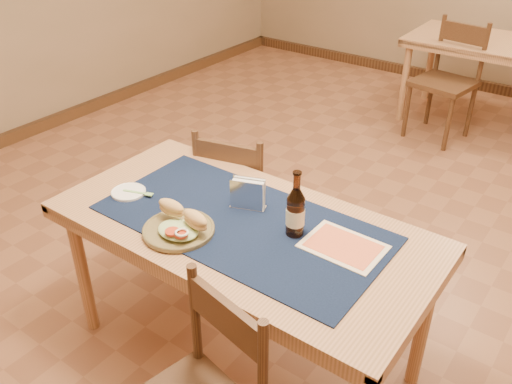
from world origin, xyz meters
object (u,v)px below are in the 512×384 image
Objects in this scene: back_table at (507,53)px; beer_bottle at (295,212)px; napkin_holder at (248,195)px; sandwich_plate at (180,226)px; chair_main_far at (240,196)px; main_table at (242,239)px.

beer_bottle is (0.03, -3.33, 0.19)m from back_table.
back_table is at bearing 85.86° from napkin_holder.
sandwich_plate reaches higher than back_table.
chair_main_far is at bearing 143.92° from beer_bottle.
napkin_holder reaches higher than back_table.
back_table is at bearing 77.83° from chair_main_far.
chair_main_far is at bearing 128.75° from main_table.
napkin_holder reaches higher than sandwich_plate.
beer_bottle reaches higher than chair_main_far.
main_table and back_table have the same top height.
napkin_holder is (0.38, -0.43, 0.36)m from chair_main_far.
sandwich_plate is 0.46m from beer_bottle.
chair_main_far is (-0.43, 0.53, -0.21)m from main_table.
back_table is 5.62× the size of sandwich_plate.
sandwich_plate is at bearing -126.69° from main_table.
main_table is at bearing -164.87° from beer_bottle.
beer_bottle is 1.73× the size of napkin_holder.
main_table is at bearing 53.31° from sandwich_plate.
back_table is 10.02× the size of napkin_holder.
beer_bottle reaches higher than sandwich_plate.
main_table is 1.81× the size of chair_main_far.
chair_main_far reaches higher than back_table.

